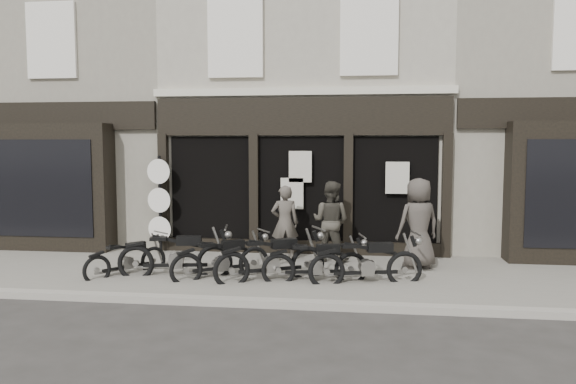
# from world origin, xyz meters

# --- Properties ---
(ground_plane) EXTENTS (90.00, 90.00, 0.00)m
(ground_plane) POSITION_xyz_m (0.00, 0.00, 0.00)
(ground_plane) COLOR #2D2B28
(ground_plane) RESTS_ON ground
(pavement) EXTENTS (30.00, 4.20, 0.12)m
(pavement) POSITION_xyz_m (0.00, 0.90, 0.06)
(pavement) COLOR slate
(pavement) RESTS_ON ground_plane
(kerb) EXTENTS (30.00, 0.25, 0.13)m
(kerb) POSITION_xyz_m (0.00, -1.25, 0.07)
(kerb) COLOR gray
(kerb) RESTS_ON ground_plane
(central_building) EXTENTS (7.30, 6.22, 8.34)m
(central_building) POSITION_xyz_m (0.00, 5.95, 4.08)
(central_building) COLOR #A7A18F
(central_building) RESTS_ON ground
(neighbour_left) EXTENTS (5.60, 6.73, 8.34)m
(neighbour_left) POSITION_xyz_m (-6.35, 5.90, 4.04)
(neighbour_left) COLOR gray
(neighbour_left) RESTS_ON ground
(neighbour_right) EXTENTS (5.60, 6.73, 8.34)m
(neighbour_right) POSITION_xyz_m (6.35, 5.90, 4.04)
(neighbour_right) COLOR gray
(neighbour_right) RESTS_ON ground
(motorcycle_0) EXTENTS (1.32, 1.62, 0.90)m
(motorcycle_0) POSITION_xyz_m (-3.34, 0.33, 0.36)
(motorcycle_0) COLOR black
(motorcycle_0) RESTS_ON ground
(motorcycle_1) EXTENTS (2.33, 0.76, 1.12)m
(motorcycle_1) POSITION_xyz_m (-2.27, 0.32, 0.45)
(motorcycle_1) COLOR black
(motorcycle_1) RESTS_ON ground
(motorcycle_2) EXTENTS (1.86, 1.44, 1.02)m
(motorcycle_2) POSITION_xyz_m (-1.32, 0.32, 0.41)
(motorcycle_2) COLOR black
(motorcycle_2) RESTS_ON ground
(motorcycle_3) EXTENTS (2.13, 1.36, 1.11)m
(motorcycle_3) POSITION_xyz_m (-0.28, 0.21, 0.44)
(motorcycle_3) COLOR black
(motorcycle_3) RESTS_ON ground
(motorcycle_4) EXTENTS (2.09, 0.77, 1.01)m
(motorcycle_4) POSITION_xyz_m (0.60, 0.25, 0.40)
(motorcycle_4) COLOR black
(motorcycle_4) RESTS_ON ground
(motorcycle_5) EXTENTS (2.22, 0.88, 1.08)m
(motorcycle_5) POSITION_xyz_m (1.59, 0.21, 0.43)
(motorcycle_5) COLOR black
(motorcycle_5) RESTS_ON ground
(man_left) EXTENTS (0.70, 0.53, 1.73)m
(man_left) POSITION_xyz_m (-0.27, 2.05, 0.99)
(man_left) COLOR #4C463E
(man_left) RESTS_ON pavement
(man_centre) EXTENTS (1.08, 0.96, 1.83)m
(man_centre) POSITION_xyz_m (0.77, 2.12, 1.04)
(man_centre) COLOR #3B372F
(man_centre) RESTS_ON pavement
(man_right) EXTENTS (1.12, 0.95, 1.95)m
(man_right) POSITION_xyz_m (2.69, 1.62, 1.10)
(man_right) COLOR #423C37
(man_right) RESTS_ON pavement
(advert_sign_post) EXTENTS (0.61, 0.39, 2.50)m
(advert_sign_post) POSITION_xyz_m (-3.46, 2.59, 1.22)
(advert_sign_post) COLOR black
(advert_sign_post) RESTS_ON ground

